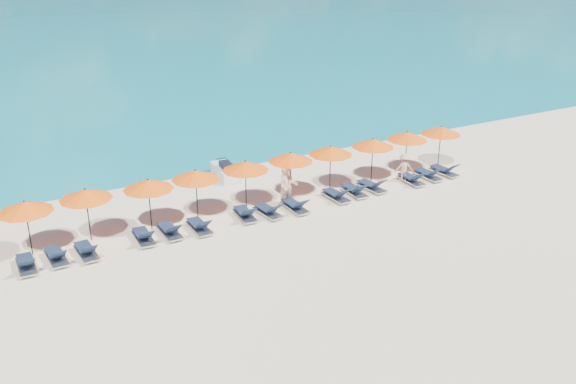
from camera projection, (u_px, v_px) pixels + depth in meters
ground at (324, 244)px, 25.72m from camera, size 1400.00×1400.00×0.00m
jetski at (225, 171)px, 32.64m from camera, size 1.11×2.42×0.84m
beachgoer_a at (286, 186)px, 29.11m from camera, size 0.73×0.53×1.84m
beachgoer_b at (288, 186)px, 29.13m from camera, size 1.03×0.83×1.84m
beachgoer_c at (404, 168)px, 32.02m from camera, size 1.01×0.70×1.43m
umbrella_0 at (25, 207)px, 24.13m from camera, size 2.10×2.10×2.28m
umbrella_1 at (85, 194)px, 25.31m from camera, size 2.10×2.10×2.28m
umbrella_2 at (148, 184)px, 26.28m from camera, size 2.10×2.10×2.28m
umbrella_3 at (196, 175)px, 27.33m from camera, size 2.10×2.10×2.28m
umbrella_4 at (245, 166)px, 28.40m from camera, size 2.10×2.10×2.28m
umbrella_5 at (291, 157)px, 29.52m from camera, size 2.10×2.10×2.28m
umbrella_6 at (331, 150)px, 30.42m from camera, size 2.10×2.10×2.28m
umbrella_7 at (373, 143)px, 31.50m from camera, size 2.10×2.10×2.28m
umbrella_8 at (407, 136)px, 32.60m from camera, size 2.10×2.10×2.28m
umbrella_9 at (441, 130)px, 33.53m from camera, size 2.10×2.10×2.28m
lounger_0 at (26, 264)px, 23.68m from camera, size 0.66×1.71×0.66m
lounger_1 at (56, 256)px, 24.28m from camera, size 0.69×1.72×0.66m
lounger_2 at (86, 251)px, 24.67m from camera, size 0.70×1.73×0.66m
lounger_3 at (144, 236)px, 25.85m from camera, size 0.69×1.72×0.66m
lounger_4 at (170, 230)px, 26.36m from camera, size 0.65×1.71×0.66m
lounger_5 at (199, 226)px, 26.76m from camera, size 0.63×1.70×0.66m
lounger_6 at (245, 214)px, 27.95m from camera, size 0.78×1.75×0.66m
lounger_7 at (268, 211)px, 28.24m from camera, size 0.79×1.76×0.66m
lounger_8 at (295, 206)px, 28.75m from camera, size 0.66×1.71×0.66m
lounger_9 at (336, 195)px, 29.92m from camera, size 0.69×1.72×0.66m
lounger_10 at (355, 190)px, 30.49m from camera, size 0.72×1.73×0.66m
lounger_11 at (372, 186)px, 31.03m from camera, size 0.78×1.75×0.66m
lounger_12 at (411, 179)px, 31.90m from camera, size 0.69×1.72×0.66m
lounger_13 at (428, 174)px, 32.53m from camera, size 0.64×1.71×0.66m
lounger_14 at (444, 170)px, 33.05m from camera, size 0.75×1.74×0.66m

